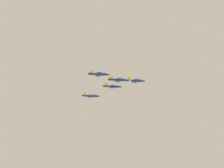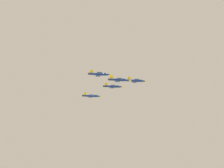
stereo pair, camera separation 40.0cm
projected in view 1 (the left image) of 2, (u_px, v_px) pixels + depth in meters
jet_lead at (136, 81)px, 233.34m from camera, size 16.19×9.88×3.40m
jet_left_wingman at (113, 86)px, 242.68m from camera, size 16.24×9.86×3.42m
jet_right_wingman at (119, 80)px, 218.05m from camera, size 16.30×9.95×3.43m
jet_left_outer at (92, 96)px, 251.13m from camera, size 15.98×9.71×3.36m
jet_right_outer at (100, 74)px, 203.57m from camera, size 15.55×9.48×3.27m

